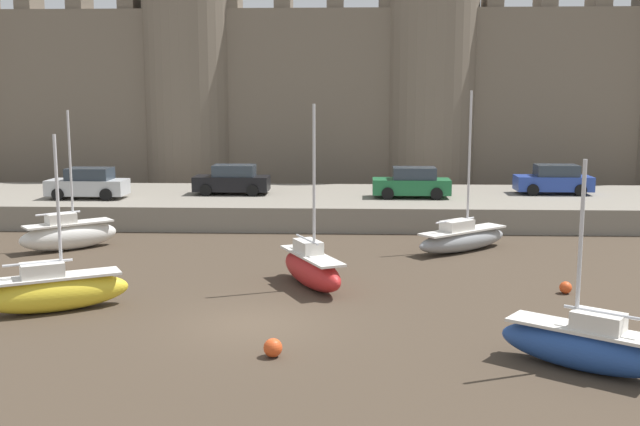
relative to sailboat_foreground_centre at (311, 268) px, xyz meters
name	(u,v)px	position (x,y,z in m)	size (l,w,h in m)	color
ground_plane	(252,324)	(-1.51, -4.39, -0.69)	(160.00, 160.00, 0.00)	#423528
quay_road	(299,206)	(-1.51, 15.11, -0.07)	(61.36, 10.00, 1.23)	gray
castle	(310,77)	(-1.51, 26.35, 7.18)	(56.43, 7.07, 20.45)	#706354
sailboat_foreground_centre	(311,268)	(0.00, 0.00, 0.00)	(2.85, 4.35, 6.38)	red
sailboat_midflat_right	(69,234)	(-10.88, 5.89, 0.01)	(4.00, 3.61, 6.02)	silver
sailboat_foreground_right	(462,238)	(6.17, 6.28, -0.10)	(4.68, 4.12, 6.85)	gray
sailboat_foreground_left	(54,291)	(-7.83, -3.33, -0.02)	(4.50, 3.17, 5.50)	yellow
sailboat_near_channel_right	(584,345)	(7.10, -7.73, -0.05)	(4.11, 3.39, 5.17)	#234793
mooring_buoy_mid_mud	(566,288)	(8.67, -0.55, -0.48)	(0.42, 0.42, 0.42)	#E04C1E
mooring_buoy_off_centre	(273,348)	(-0.62, -7.14, -0.44)	(0.49, 0.49, 0.49)	#E04C1E
car_quay_east	(88,184)	(-12.51, 13.15, 1.33)	(4.12, 1.93, 1.62)	#B2B5B7
car_quay_centre_west	(554,180)	(12.56, 15.99, 1.33)	(4.12, 1.93, 1.62)	#263F99
car_quay_west	(412,183)	(4.61, 14.18, 1.33)	(4.12, 1.93, 1.62)	#1E6638
car_quay_centre_east	(232,180)	(-5.17, 15.16, 1.33)	(4.12, 1.93, 1.62)	black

